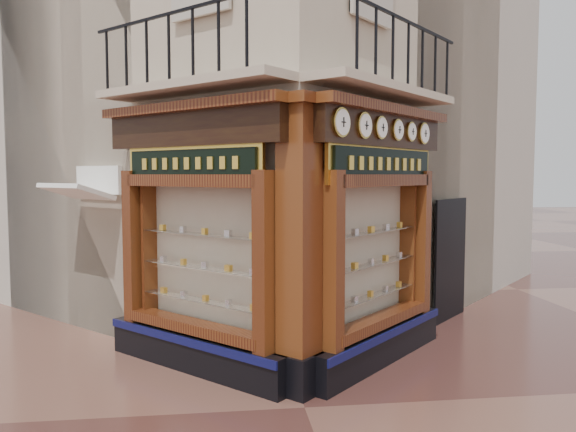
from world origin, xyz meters
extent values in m
plane|color=#492722|center=(0.00, 0.00, 0.00)|extent=(80.00, 80.00, 0.00)
cube|color=#C0AE96|center=(0.00, 6.16, 6.00)|extent=(11.31, 11.31, 12.00)
cube|color=#B4AC9D|center=(-2.47, 8.63, 5.50)|extent=(11.31, 11.31, 11.00)
cube|color=#B4AC9D|center=(2.47, 8.63, 5.50)|extent=(11.31, 11.31, 11.00)
cube|color=black|center=(-1.44, 1.54, 0.28)|extent=(2.72, 2.72, 0.55)
cube|color=#0D0F41|center=(-1.57, 1.41, 0.49)|extent=(2.50, 2.50, 0.12)
cube|color=#3B140A|center=(-0.45, 0.55, 1.77)|extent=(0.37, 0.37, 2.45)
cube|color=#3B140A|center=(-2.43, 2.53, 1.77)|extent=(0.37, 0.37, 2.45)
cube|color=#FBEABE|center=(-1.20, 1.77, 1.75)|extent=(1.80, 1.80, 2.10)
cube|color=black|center=(-1.42, 1.55, 3.60)|extent=(2.69, 2.69, 0.50)
cube|color=#3B140A|center=(-1.47, 1.50, 3.91)|extent=(2.86, 2.86, 0.14)
cube|color=black|center=(1.44, 1.54, 0.28)|extent=(2.72, 2.72, 0.55)
cube|color=#0D0F41|center=(1.57, 1.41, 0.49)|extent=(2.50, 2.50, 0.12)
cube|color=#3B140A|center=(0.45, 0.55, 1.77)|extent=(0.37, 0.37, 2.45)
cube|color=#3B140A|center=(2.43, 2.53, 1.77)|extent=(0.37, 0.37, 2.45)
cube|color=#FBEABE|center=(1.20, 1.77, 1.75)|extent=(1.80, 1.80, 2.10)
cube|color=black|center=(1.42, 1.55, 3.60)|extent=(2.69, 2.69, 0.50)
cube|color=#3B140A|center=(1.47, 1.50, 3.91)|extent=(2.86, 2.86, 0.14)
cube|color=black|center=(0.00, 0.50, 0.28)|extent=(0.78, 0.78, 0.55)
cube|color=#3B140A|center=(0.00, 0.50, 2.20)|extent=(0.64, 0.64, 3.50)
cube|color=#3B140A|center=(0.00, 0.50, 3.91)|extent=(0.85, 0.85, 0.14)
cube|color=#C0AE96|center=(-1.48, 1.49, 4.20)|extent=(2.97, 2.97, 0.12)
cube|color=black|center=(-1.72, 1.26, 5.15)|extent=(2.36, 2.36, 0.04)
cube|color=#C0AE96|center=(1.48, 1.49, 4.20)|extent=(2.97, 2.97, 0.12)
cube|color=black|center=(1.72, 1.26, 5.15)|extent=(2.36, 2.36, 0.04)
cylinder|color=gold|center=(0.54, 0.45, 3.62)|extent=(0.31, 0.31, 0.39)
cylinder|color=white|center=(0.56, 0.43, 3.62)|extent=(0.25, 0.25, 0.34)
cube|color=black|center=(0.57, 0.42, 3.62)|extent=(0.02, 0.02, 0.13)
cube|color=black|center=(0.57, 0.42, 3.62)|extent=(0.08, 0.08, 0.01)
cylinder|color=gold|center=(0.96, 0.87, 3.62)|extent=(0.30, 0.30, 0.37)
cylinder|color=white|center=(0.98, 0.85, 3.62)|extent=(0.24, 0.24, 0.32)
cube|color=black|center=(0.99, 0.84, 3.62)|extent=(0.02, 0.02, 0.12)
cube|color=black|center=(0.99, 0.84, 3.62)|extent=(0.07, 0.07, 0.01)
cylinder|color=gold|center=(1.30, 1.21, 3.62)|extent=(0.27, 0.27, 0.34)
cylinder|color=white|center=(1.32, 1.19, 3.62)|extent=(0.22, 0.22, 0.29)
cube|color=black|center=(1.33, 1.17, 3.62)|extent=(0.02, 0.02, 0.11)
cube|color=black|center=(1.33, 1.17, 3.62)|extent=(0.07, 0.07, 0.01)
cylinder|color=gold|center=(1.67, 1.58, 3.62)|extent=(0.27, 0.27, 0.33)
cylinder|color=white|center=(1.70, 1.56, 3.62)|extent=(0.22, 0.22, 0.29)
cube|color=black|center=(1.71, 1.55, 3.62)|extent=(0.02, 0.02, 0.11)
cube|color=black|center=(1.71, 1.55, 3.62)|extent=(0.07, 0.07, 0.01)
cylinder|color=gold|center=(2.00, 1.91, 3.62)|extent=(0.26, 0.26, 0.31)
cylinder|color=white|center=(2.02, 1.89, 3.62)|extent=(0.20, 0.20, 0.27)
cube|color=black|center=(2.03, 1.88, 3.62)|extent=(0.02, 0.02, 0.10)
cube|color=black|center=(2.03, 1.88, 3.62)|extent=(0.06, 0.06, 0.01)
cylinder|color=gold|center=(2.34, 2.25, 3.62)|extent=(0.29, 0.29, 0.36)
cylinder|color=white|center=(2.36, 2.23, 3.62)|extent=(0.23, 0.23, 0.31)
cube|color=black|center=(2.37, 2.22, 3.62)|extent=(0.02, 0.02, 0.12)
cube|color=black|center=(2.37, 2.22, 3.62)|extent=(0.07, 0.07, 0.01)
cube|color=#EFBE46|center=(-1.45, 1.53, 3.10)|extent=(2.02, 2.02, 0.54)
cube|color=black|center=(-1.48, 1.50, 3.10)|extent=(1.88, 1.88, 0.40)
cube|color=#EFBE46|center=(1.45, 1.53, 3.10)|extent=(2.25, 2.25, 0.60)
cube|color=black|center=(1.48, 1.50, 3.10)|extent=(2.09, 2.09, 0.45)
camera|label=1|loc=(-1.06, -6.80, 2.94)|focal=35.00mm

